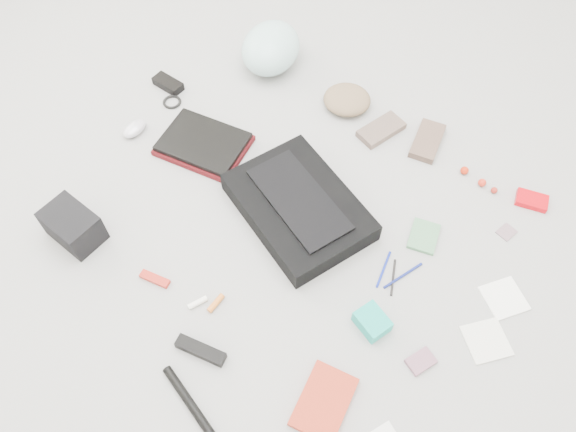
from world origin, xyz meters
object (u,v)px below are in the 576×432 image
Objects in this scene: bike_helmet at (271,48)px; messenger_bag at (299,207)px; camera_bag at (73,226)px; laptop at (203,142)px; book_red at (324,402)px; accordion_wallet at (372,322)px.

messenger_bag is at bearing -62.32° from bike_helmet.
messenger_bag is at bearing 45.49° from camera_bag.
messenger_bag is 2.64× the size of camera_bag.
bike_helmet is at bearing 86.99° from laptop.
book_red is (0.95, -1.03, -0.08)m from bike_helmet.
laptop is 1.04× the size of bike_helmet.
messenger_bag is 4.77× the size of accordion_wallet.
accordion_wallet is at bearing -54.73° from bike_helmet.
accordion_wallet is (0.97, 0.30, -0.03)m from camera_bag.
messenger_bag reaches higher than book_red.
laptop is 1.02m from book_red.
book_red is at bearing -27.41° from messenger_bag.
bike_helmet reaches higher than laptop.
book_red is at bearing -67.79° from accordion_wallet.
laptop is at bearing -98.88° from bike_helmet.
laptop reaches higher than book_red.
book_red is (0.88, -0.52, -0.02)m from laptop.
bike_helmet is at bearing 161.03° from accordion_wallet.
messenger_bag is at bearing 173.43° from accordion_wallet.
laptop is 1.49× the size of book_red.
accordion_wallet is (-0.01, 0.28, 0.01)m from book_red.
bike_helmet is at bearing 91.35° from camera_bag.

